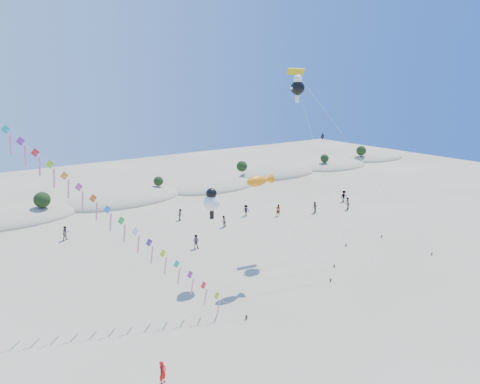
% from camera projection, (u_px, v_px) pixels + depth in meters
% --- Properties ---
extents(ground, '(160.00, 160.00, 0.00)m').
position_uv_depth(ground, '(348.00, 348.00, 27.88)').
color(ground, gray).
rests_on(ground, ground).
extents(dune_ridge, '(145.30, 11.49, 5.57)m').
position_uv_depth(dune_ridge, '(131.00, 198.00, 64.16)').
color(dune_ridge, gray).
rests_on(dune_ridge, ground).
extents(kite_train, '(22.76, 19.35, 24.60)m').
position_uv_depth(kite_train, '(37.00, 155.00, 29.61)').
color(kite_train, '#3F2D1E').
rests_on(kite_train, ground).
extents(fish_kite, '(6.22, 5.40, 9.87)m').
position_uv_depth(fish_kite, '(260.00, 181.00, 36.13)').
color(fish_kite, '#3F2D1E').
rests_on(fish_kite, ground).
extents(cartoon_kite_low, '(11.88, 5.96, 8.79)m').
position_uv_depth(cartoon_kite_low, '(212.00, 201.00, 36.24)').
color(cartoon_kite_low, '#3F2D1E').
rests_on(cartoon_kite_low, ground).
extents(cartoon_kite_high, '(4.81, 5.70, 18.78)m').
position_uv_depth(cartoon_kite_high, '(298.00, 87.00, 42.68)').
color(cartoon_kite_high, '#3F2D1E').
rests_on(cartoon_kite_high, ground).
extents(parafoil_kite, '(9.42, 13.88, 19.53)m').
position_uv_depth(parafoil_kite, '(299.00, 76.00, 44.13)').
color(parafoil_kite, '#3F2D1E').
rests_on(parafoil_kite, ground).
extents(dark_kite, '(3.45, 13.39, 11.08)m').
position_uv_depth(dark_kite, '(337.00, 161.00, 54.80)').
color(dark_kite, '#3F2D1E').
rests_on(dark_kite, ground).
extents(flyer_foreground, '(0.67, 0.60, 1.55)m').
position_uv_depth(flyer_foreground, '(163.00, 372.00, 24.44)').
color(flyer_foreground, red).
rests_on(flyer_foreground, ground).
extents(beachgoers, '(40.48, 11.92, 1.83)m').
position_uv_depth(beachgoers, '(259.00, 212.00, 54.81)').
color(beachgoers, slate).
rests_on(beachgoers, ground).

